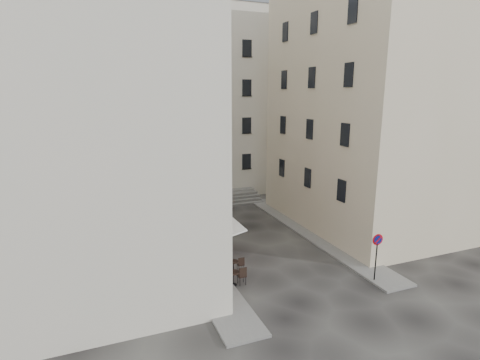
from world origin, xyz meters
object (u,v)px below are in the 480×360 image
no_parking_sign (377,248)px  bistro_table_b (233,265)px  bistro_table_a (233,277)px  pedestrian (217,231)px

no_parking_sign → bistro_table_b: 7.87m
no_parking_sign → bistro_table_b: (-6.72, 3.81, -1.50)m
no_parking_sign → bistro_table_a: (-7.27, 2.40, -1.44)m
pedestrian → bistro_table_a: bearing=78.0°
bistro_table_a → pedestrian: bearing=79.7°
bistro_table_a → bistro_table_b: size_ratio=1.15×
no_parking_sign → bistro_table_b: bearing=155.6°
no_parking_sign → bistro_table_a: no_parking_sign is taller
bistro_table_b → pedestrian: (0.55, 4.62, 0.35)m
no_parking_sign → pedestrian: no_parking_sign is taller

